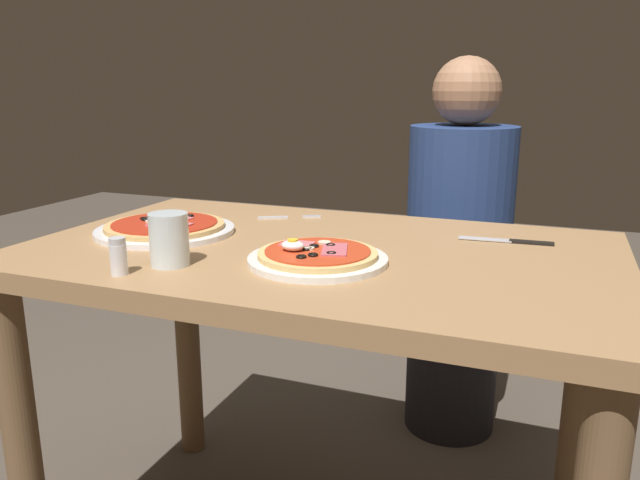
% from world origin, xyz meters
% --- Properties ---
extents(dining_table, '(1.20, 0.74, 0.77)m').
position_xyz_m(dining_table, '(0.00, 0.00, 0.64)').
color(dining_table, '#9E754C').
rests_on(dining_table, ground).
extents(pizza_foreground, '(0.26, 0.26, 0.05)m').
position_xyz_m(pizza_foreground, '(0.04, -0.11, 0.79)').
color(pizza_foreground, white).
rests_on(pizza_foreground, dining_table).
extents(pizza_across_left, '(0.31, 0.31, 0.03)m').
position_xyz_m(pizza_across_left, '(-0.37, -0.01, 0.79)').
color(pizza_across_left, white).
rests_on(pizza_across_left, dining_table).
extents(water_glass_near, '(0.07, 0.07, 0.10)m').
position_xyz_m(water_glass_near, '(-0.21, -0.22, 0.82)').
color(water_glass_near, silver).
rests_on(water_glass_near, dining_table).
extents(fork, '(0.15, 0.09, 0.00)m').
position_xyz_m(fork, '(-0.18, 0.23, 0.78)').
color(fork, silver).
rests_on(fork, dining_table).
extents(knife, '(0.20, 0.03, 0.01)m').
position_xyz_m(knife, '(0.37, 0.18, 0.78)').
color(knife, silver).
rests_on(knife, dining_table).
extents(salt_shaker, '(0.03, 0.03, 0.07)m').
position_xyz_m(salt_shaker, '(-0.26, -0.30, 0.81)').
color(salt_shaker, white).
rests_on(salt_shaker, dining_table).
extents(diner_person, '(0.32, 0.32, 1.18)m').
position_xyz_m(diner_person, '(0.18, 0.73, 0.56)').
color(diner_person, black).
rests_on(diner_person, ground).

